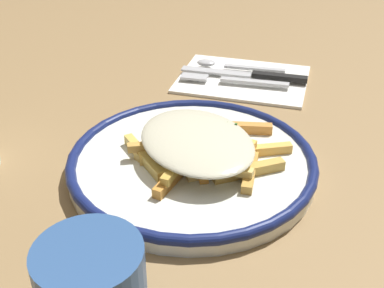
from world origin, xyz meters
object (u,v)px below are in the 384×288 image
(fork, at_px, (233,80))
(knife, at_px, (254,75))
(napkin, at_px, (243,78))
(plate, at_px, (192,162))
(spoon, at_px, (225,65))
(fries_heap, at_px, (197,147))

(fork, relative_size, knife, 0.84)
(napkin, relative_size, fork, 1.19)
(plate, relative_size, knife, 1.41)
(fork, height_order, spoon, spoon)
(knife, xyz_separation_m, spoon, (0.03, 0.05, 0.00))
(fork, xyz_separation_m, spoon, (0.06, 0.02, 0.00))
(fries_heap, xyz_separation_m, knife, (0.28, -0.04, -0.03))
(plate, distance_m, fork, 0.25)
(fries_heap, bearing_deg, fork, -1.54)
(napkin, bearing_deg, fork, 156.34)
(spoon, bearing_deg, plate, -178.31)
(plate, relative_size, fries_heap, 1.42)
(knife, bearing_deg, plate, 170.77)
(fork, height_order, knife, knife)
(napkin, height_order, knife, knife)
(fork, bearing_deg, spoon, 22.08)
(napkin, height_order, spoon, spoon)
(napkin, distance_m, knife, 0.02)
(plate, relative_size, spoon, 1.96)
(fries_heap, distance_m, napkin, 0.28)
(fries_heap, relative_size, fork, 1.19)
(fork, relative_size, spoon, 1.16)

